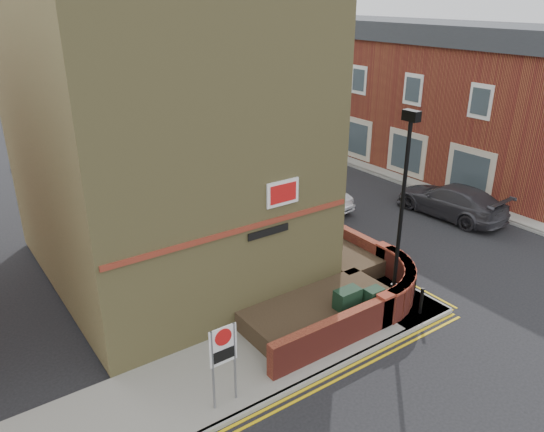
{
  "coord_description": "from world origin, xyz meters",
  "views": [
    {
      "loc": [
        -9.93,
        -8.5,
        9.4
      ],
      "look_at": [
        -1.15,
        4.0,
        2.96
      ],
      "focal_mm": 35.0,
      "sensor_mm": 36.0,
      "label": 1
    }
  ],
  "objects_px": {
    "lamppost": "(401,213)",
    "silver_car_near": "(309,192)",
    "zone_sign": "(223,352)",
    "utility_cabinet_large": "(347,307)"
  },
  "relations": [
    {
      "from": "zone_sign",
      "to": "silver_car_near",
      "type": "height_order",
      "value": "zone_sign"
    },
    {
      "from": "lamppost",
      "to": "silver_car_near",
      "type": "xyz_separation_m",
      "value": [
        3.4,
        8.49,
        -2.62
      ]
    },
    {
      "from": "lamppost",
      "to": "zone_sign",
      "type": "distance_m",
      "value": 6.85
    },
    {
      "from": "utility_cabinet_large",
      "to": "silver_car_near",
      "type": "height_order",
      "value": "silver_car_near"
    },
    {
      "from": "lamppost",
      "to": "zone_sign",
      "type": "height_order",
      "value": "lamppost"
    },
    {
      "from": "utility_cabinet_large",
      "to": "silver_car_near",
      "type": "xyz_separation_m",
      "value": [
        5.3,
        8.39,
        0.0
      ]
    },
    {
      "from": "silver_car_near",
      "to": "utility_cabinet_large",
      "type": "bearing_deg",
      "value": -130.33
    },
    {
      "from": "zone_sign",
      "to": "lamppost",
      "type": "bearing_deg",
      "value": 6.07
    },
    {
      "from": "zone_sign",
      "to": "silver_car_near",
      "type": "relative_size",
      "value": 0.5
    },
    {
      "from": "lamppost",
      "to": "silver_car_near",
      "type": "distance_m",
      "value": 9.51
    }
  ]
}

